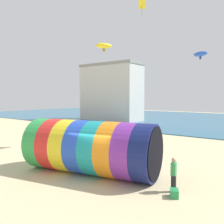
{
  "coord_description": "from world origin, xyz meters",
  "views": [
    {
      "loc": [
        8.8,
        -10.32,
        4.46
      ],
      "look_at": [
        -0.82,
        2.12,
        3.47
      ],
      "focal_mm": 40.0,
      "sensor_mm": 36.0,
      "label": 1
    }
  ],
  "objects_px": {
    "giant_inflatable_tube": "(91,147)",
    "kite_yellow_diamond": "(142,4)",
    "bystander_near_water": "(58,131)",
    "cooler_box": "(174,193)",
    "kite_yellow_parafoil": "(104,46)",
    "kite_blue_parafoil": "(200,54)",
    "kite_handler": "(174,175)"
  },
  "relations": [
    {
      "from": "kite_handler",
      "to": "kite_blue_parafoil",
      "type": "relative_size",
      "value": 1.01
    },
    {
      "from": "giant_inflatable_tube",
      "to": "bystander_near_water",
      "type": "height_order",
      "value": "giant_inflatable_tube"
    },
    {
      "from": "kite_handler",
      "to": "kite_yellow_diamond",
      "type": "bearing_deg",
      "value": 129.07
    },
    {
      "from": "cooler_box",
      "to": "giant_inflatable_tube",
      "type": "bearing_deg",
      "value": 177.18
    },
    {
      "from": "kite_blue_parafoil",
      "to": "cooler_box",
      "type": "relative_size",
      "value": 3.07
    },
    {
      "from": "kite_handler",
      "to": "bystander_near_water",
      "type": "xyz_separation_m",
      "value": [
        -14.88,
        5.63,
        0.11
      ]
    },
    {
      "from": "bystander_near_water",
      "to": "giant_inflatable_tube",
      "type": "bearing_deg",
      "value": -30.83
    },
    {
      "from": "kite_yellow_diamond",
      "to": "cooler_box",
      "type": "bearing_deg",
      "value": -51.62
    },
    {
      "from": "giant_inflatable_tube",
      "to": "kite_yellow_diamond",
      "type": "bearing_deg",
      "value": 102.8
    },
    {
      "from": "kite_blue_parafoil",
      "to": "bystander_near_water",
      "type": "distance_m",
      "value": 15.99
    },
    {
      "from": "giant_inflatable_tube",
      "to": "bystander_near_water",
      "type": "xyz_separation_m",
      "value": [
        -9.98,
        5.95,
        -0.61
      ]
    },
    {
      "from": "bystander_near_water",
      "to": "kite_handler",
      "type": "bearing_deg",
      "value": -20.72
    },
    {
      "from": "giant_inflatable_tube",
      "to": "bystander_near_water",
      "type": "distance_m",
      "value": 11.63
    },
    {
      "from": "kite_handler",
      "to": "bystander_near_water",
      "type": "bearing_deg",
      "value": 159.28
    },
    {
      "from": "kite_handler",
      "to": "kite_yellow_parafoil",
      "type": "relative_size",
      "value": 1.06
    },
    {
      "from": "kite_yellow_parafoil",
      "to": "kite_yellow_diamond",
      "type": "bearing_deg",
      "value": 35.8
    },
    {
      "from": "bystander_near_water",
      "to": "cooler_box",
      "type": "relative_size",
      "value": 3.45
    },
    {
      "from": "bystander_near_water",
      "to": "cooler_box",
      "type": "bearing_deg",
      "value": -22.26
    },
    {
      "from": "kite_handler",
      "to": "bystander_near_water",
      "type": "height_order",
      "value": "bystander_near_water"
    },
    {
      "from": "giant_inflatable_tube",
      "to": "kite_blue_parafoil",
      "type": "bearing_deg",
      "value": 84.32
    },
    {
      "from": "kite_handler",
      "to": "cooler_box",
      "type": "relative_size",
      "value": 3.11
    },
    {
      "from": "kite_handler",
      "to": "bystander_near_water",
      "type": "relative_size",
      "value": 0.9
    },
    {
      "from": "bystander_near_water",
      "to": "kite_yellow_diamond",
      "type": "bearing_deg",
      "value": 19.89
    },
    {
      "from": "kite_yellow_parafoil",
      "to": "kite_blue_parafoil",
      "type": "bearing_deg",
      "value": 50.0
    },
    {
      "from": "kite_blue_parafoil",
      "to": "bystander_near_water",
      "type": "relative_size",
      "value": 0.89
    },
    {
      "from": "giant_inflatable_tube",
      "to": "cooler_box",
      "type": "xyz_separation_m",
      "value": [
        5.19,
        -0.26,
        -1.35
      ]
    },
    {
      "from": "giant_inflatable_tube",
      "to": "kite_yellow_diamond",
      "type": "height_order",
      "value": "kite_yellow_diamond"
    },
    {
      "from": "kite_yellow_parafoil",
      "to": "bystander_near_water",
      "type": "bearing_deg",
      "value": -169.97
    },
    {
      "from": "kite_yellow_parafoil",
      "to": "bystander_near_water",
      "type": "height_order",
      "value": "kite_yellow_parafoil"
    },
    {
      "from": "kite_yellow_diamond",
      "to": "bystander_near_water",
      "type": "bearing_deg",
      "value": -160.11
    },
    {
      "from": "kite_yellow_parafoil",
      "to": "kite_blue_parafoil",
      "type": "height_order",
      "value": "kite_yellow_parafoil"
    },
    {
      "from": "kite_yellow_diamond",
      "to": "kite_blue_parafoil",
      "type": "bearing_deg",
      "value": 57.41
    }
  ]
}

